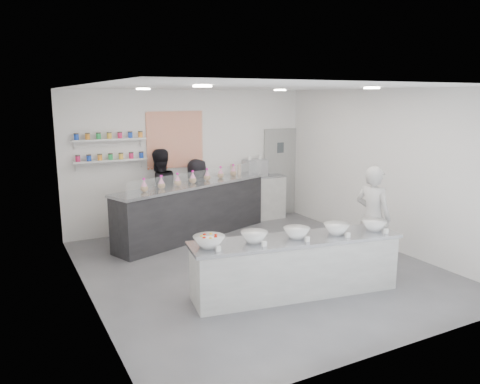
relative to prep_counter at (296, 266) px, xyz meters
name	(u,v)px	position (x,y,z in m)	size (l,w,h in m)	color
floor	(258,268)	(0.04, 1.17, -0.43)	(6.00, 6.00, 0.00)	#515156
ceiling	(259,87)	(0.04, 1.17, 2.57)	(6.00, 6.00, 0.00)	white
back_wall	(190,159)	(0.04, 4.17, 1.07)	(5.50, 5.50, 0.00)	white
left_wall	(84,197)	(-2.71, 1.17, 1.07)	(6.00, 6.00, 0.00)	white
right_wall	(384,169)	(2.79, 1.17, 1.07)	(6.00, 6.00, 0.00)	white
back_door	(280,172)	(2.34, 4.14, 0.62)	(0.88, 0.04, 2.10)	gray
pattern_panel	(175,140)	(-0.31, 4.14, 1.52)	(1.25, 0.03, 1.20)	#EC4A12
jar_shelf_lower	(111,160)	(-1.71, 4.07, 1.17)	(1.45, 0.22, 0.04)	silver
jar_shelf_upper	(109,139)	(-1.71, 4.07, 1.59)	(1.45, 0.22, 0.04)	silver
preserve_jars	(110,147)	(-1.71, 4.05, 1.45)	(1.45, 0.10, 0.56)	#EB2765
downlight_0	(202,86)	(-1.36, 0.17, 2.55)	(0.24, 0.24, 0.02)	white
downlight_1	(372,88)	(1.44, 0.17, 2.55)	(0.24, 0.24, 0.02)	white
downlight_2	(143,89)	(-1.36, 2.77, 2.55)	(0.24, 0.24, 0.02)	white
downlight_3	(280,90)	(1.44, 2.77, 2.55)	(0.24, 0.24, 0.02)	white
prep_counter	(296,266)	(0.00, 0.00, 0.00)	(3.12, 0.71, 0.85)	#AEAEA9
back_bar	(194,210)	(-0.25, 3.33, 0.14)	(3.64, 0.67, 1.13)	black
sneeze_guard	(204,178)	(-0.14, 3.03, 0.86)	(3.59, 0.02, 0.31)	white
espresso_ledge	(256,198)	(1.59, 3.95, 0.09)	(1.39, 0.44, 1.03)	#AEAEA9
espresso_machine	(255,168)	(1.54, 3.95, 0.80)	(0.51, 0.35, 0.39)	#93969E
cup_stacks	(236,171)	(1.04, 3.95, 0.77)	(0.24, 0.24, 0.32)	#C7B090
prep_bowls	(297,233)	(0.00, 0.00, 0.50)	(2.98, 0.48, 0.15)	white
label_cards	(323,244)	(0.08, -0.50, 0.46)	(2.66, 0.04, 0.07)	white
cookie_bags	(193,177)	(-0.25, 3.33, 0.83)	(2.54, 0.14, 0.26)	pink
woman_prep	(373,217)	(1.75, 0.32, 0.45)	(0.64, 0.42, 1.75)	#B9B6B3
staff_left	(159,193)	(-0.82, 3.77, 0.48)	(0.88, 0.69, 1.82)	black
staff_right	(197,195)	(0.00, 3.72, 0.36)	(0.77, 0.50, 1.57)	black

